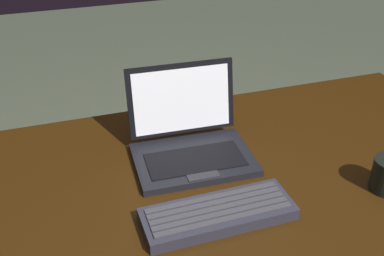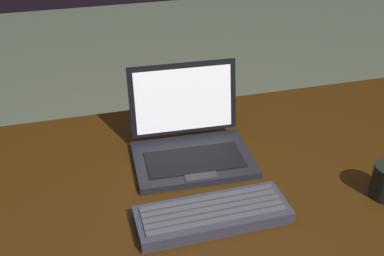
{
  "view_description": "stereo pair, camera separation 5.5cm",
  "coord_description": "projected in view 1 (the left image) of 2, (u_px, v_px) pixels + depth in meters",
  "views": [
    {
      "loc": [
        -0.31,
        -0.91,
        1.45
      ],
      "look_at": [
        0.02,
        0.09,
        0.81
      ],
      "focal_mm": 44.47,
      "sensor_mm": 36.0,
      "label": 1
    },
    {
      "loc": [
        -0.26,
        -0.93,
        1.45
      ],
      "look_at": [
        0.02,
        0.09,
        0.81
      ],
      "focal_mm": 44.47,
      "sensor_mm": 36.0,
      "label": 2
    }
  ],
  "objects": [
    {
      "name": "laptop_front",
      "position": [
        190.0,
        141.0,
        1.28
      ],
      "size": [
        0.32,
        0.27,
        0.23
      ],
      "color": "black",
      "rests_on": "desk"
    },
    {
      "name": "external_keyboard",
      "position": [
        217.0,
        214.0,
        1.08
      ],
      "size": [
        0.35,
        0.13,
        0.03
      ],
      "color": "#282833",
      "rests_on": "desk"
    },
    {
      "name": "desk",
      "position": [
        197.0,
        199.0,
        1.24
      ],
      "size": [
        1.72,
        0.83,
        0.72
      ],
      "color": "black",
      "rests_on": "ground"
    }
  ]
}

